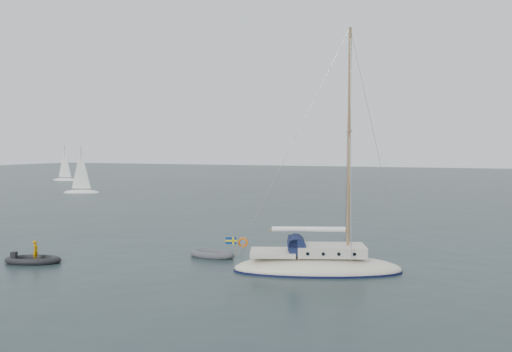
% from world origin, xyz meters
% --- Properties ---
extents(ground, '(300.00, 300.00, 0.00)m').
position_xyz_m(ground, '(0.00, 0.00, 0.00)').
color(ground, black).
rests_on(ground, ground).
extents(sailboat, '(9.76, 2.92, 13.91)m').
position_xyz_m(sailboat, '(3.49, -1.76, 1.05)').
color(sailboat, beige).
rests_on(sailboat, ground).
extents(dinghy, '(3.01, 1.36, 0.43)m').
position_xyz_m(dinghy, '(-3.59, -0.52, 0.19)').
color(dinghy, '#45464A').
rests_on(dinghy, ground).
extents(rib, '(3.40, 1.54, 1.36)m').
position_xyz_m(rib, '(-12.87, -5.75, 0.21)').
color(rib, black).
rests_on(rib, ground).
extents(distant_yacht_a, '(5.58, 2.97, 7.39)m').
position_xyz_m(distant_yacht_a, '(-41.20, 31.85, 3.16)').
color(distant_yacht_a, white).
rests_on(distant_yacht_a, ground).
extents(distant_yacht_c, '(5.81, 3.10, 7.70)m').
position_xyz_m(distant_yacht_c, '(-63.61, 53.29, 3.29)').
color(distant_yacht_c, white).
rests_on(distant_yacht_c, ground).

